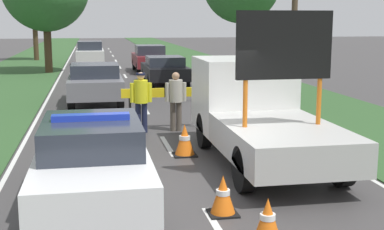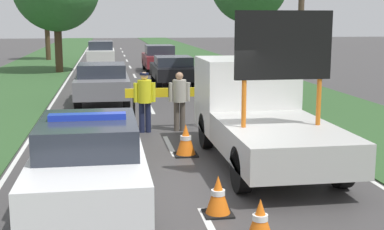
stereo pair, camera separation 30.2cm
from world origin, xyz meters
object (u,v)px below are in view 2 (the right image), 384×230
Objects in this scene: police_car at (89,159)px; police_officer at (145,97)px; pedestrian_civilian at (179,97)px; queued_car_sedan_black at (173,69)px; queued_car_van_white at (101,53)px; traffic_cone_near_police at (260,221)px; roadside_tree_near_left at (46,0)px; traffic_cone_centre_front at (218,195)px; traffic_cone_behind_barrier at (260,118)px; queued_car_suv_grey at (102,82)px; queued_car_wagon_maroon at (159,58)px; traffic_cone_near_truck at (186,140)px; road_barrier at (168,96)px; work_truck at (257,110)px.

police_car is 2.93× the size of police_officer.
police_car is 2.97× the size of pedestrian_civilian.
queued_car_sedan_black is 12.43m from queued_car_van_white.
roadside_tree_near_left is at bearing 100.42° from traffic_cone_near_police.
traffic_cone_centre_front reaches higher than traffic_cone_near_police.
traffic_cone_behind_barrier is at bearing -176.28° from police_officer.
queued_car_suv_grey is at bearing 90.67° from queued_car_van_white.
queued_car_wagon_maroon reaches higher than traffic_cone_behind_barrier.
traffic_cone_behind_barrier is at bearing 73.89° from traffic_cone_near_police.
pedestrian_civilian is 10.77m from queued_car_sedan_black.
traffic_cone_near_truck is 19.89m from queued_car_wagon_maroon.
queued_car_wagon_maroon is (3.40, 22.67, 0.05)m from police_car.
police_officer reaches higher than queued_car_suv_grey.
pedestrian_civilian is (2.29, 5.56, 0.21)m from police_car.
traffic_cone_behind_barrier is at bearing 13.79° from pedestrian_civilian.
traffic_cone_centre_front is at bearing -25.26° from police_car.
queued_car_van_white is (-2.09, 29.17, 0.50)m from traffic_cone_centre_front.
queued_car_sedan_black reaches higher than road_barrier.
queued_car_wagon_maroon is at bearing 94.26° from traffic_cone_behind_barrier.
queued_car_sedan_black is (2.10, 10.77, -0.28)m from police_officer.
police_officer reaches higher than road_barrier.
traffic_cone_centre_front is 0.15× the size of queued_car_van_white.
pedestrian_civilian is 22.76m from queued_car_van_white.
traffic_cone_centre_front is at bearing -111.34° from traffic_cone_behind_barrier.
work_truck is at bearing -58.81° from pedestrian_civilian.
traffic_cone_near_truck is at bearing 94.79° from queued_car_van_white.
traffic_cone_behind_barrier is 0.11× the size of queued_car_sedan_black.
pedestrian_civilian is 17.15m from queued_car_wagon_maroon.
police_officer is 6.54m from traffic_cone_centre_front.
queued_car_sedan_black is (1.40, 17.24, 0.39)m from traffic_cone_centre_front.
traffic_cone_near_police is 4.94m from traffic_cone_near_truck.
roadside_tree_near_left is (-4.04, 32.83, 3.74)m from police_car.
road_barrier is 2.73m from traffic_cone_behind_barrier.
queued_car_suv_grey is at bearing 131.29° from traffic_cone_behind_barrier.
pedestrian_civilian reaches higher than police_car.
roadside_tree_near_left is (-7.44, 10.16, 3.69)m from queued_car_wagon_maroon.
roadside_tree_near_left is (-6.33, 27.27, 3.52)m from pedestrian_civilian.
road_barrier is at bearing 110.79° from queued_car_suv_grey.
work_truck is 3.31× the size of police_officer.
traffic_cone_centre_front is at bearing -83.82° from pedestrian_civilian.
queued_car_wagon_maroon reaches higher than traffic_cone_centre_front.
pedestrian_civilian is 0.38× the size of queued_car_sedan_black.
queued_car_suv_grey is 0.91× the size of queued_car_van_white.
police_car is at bearing 89.28° from queued_car_suv_grey.
queued_car_suv_grey is 22.60m from roadside_tree_near_left.
traffic_cone_near_police is 0.14× the size of queued_car_van_white.
queued_car_wagon_maroon is 13.12m from roadside_tree_near_left.
queued_car_wagon_maroon reaches higher than traffic_cone_near_police.
queued_car_sedan_black is at bearing 86.75° from traffic_cone_near_police.
queued_car_wagon_maroon is at bearing 89.01° from road_barrier.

